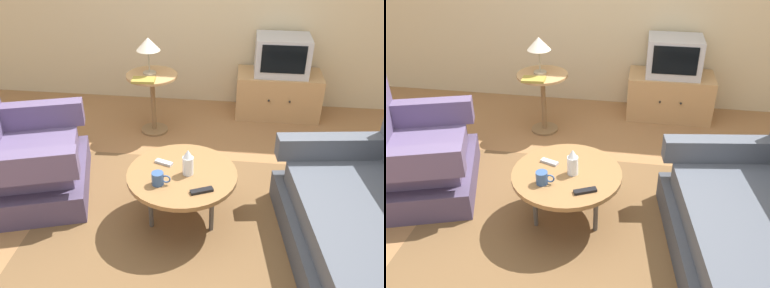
% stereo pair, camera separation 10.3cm
% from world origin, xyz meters
% --- Properties ---
extents(ground_plane, '(16.00, 16.00, 0.00)m').
position_xyz_m(ground_plane, '(0.00, 0.00, 0.00)').
color(ground_plane, olive).
extents(area_rug, '(2.32, 1.77, 0.00)m').
position_xyz_m(area_rug, '(0.06, -0.09, 0.00)').
color(area_rug, brown).
rests_on(area_rug, ground).
extents(armchair, '(1.10, 1.20, 0.93)m').
position_xyz_m(armchair, '(-1.29, 0.09, 0.31)').
color(armchair, '#4B3E5C').
rests_on(armchair, ground).
extents(couch, '(1.20, 1.82, 0.87)m').
position_xyz_m(couch, '(1.42, -0.44, 0.28)').
color(couch, '#3E424B').
rests_on(couch, ground).
extents(coffee_table, '(0.83, 0.83, 0.45)m').
position_xyz_m(coffee_table, '(0.06, -0.09, 0.41)').
color(coffee_table, olive).
rests_on(coffee_table, ground).
extents(side_table, '(0.53, 0.53, 0.66)m').
position_xyz_m(side_table, '(-0.45, 1.31, 0.48)').
color(side_table, tan).
rests_on(side_table, ground).
extents(tv_stand, '(0.95, 0.51, 0.51)m').
position_xyz_m(tv_stand, '(0.90, 1.88, 0.25)').
color(tv_stand, tan).
rests_on(tv_stand, ground).
extents(television, '(0.59, 0.45, 0.42)m').
position_xyz_m(television, '(0.90, 1.89, 0.72)').
color(television, '#B7B7BC').
rests_on(television, tv_stand).
extents(table_lamp, '(0.24, 0.24, 0.38)m').
position_xyz_m(table_lamp, '(-0.48, 1.32, 0.96)').
color(table_lamp, '#9E937A').
rests_on(table_lamp, side_table).
extents(vase, '(0.08, 0.08, 0.21)m').
position_xyz_m(vase, '(0.11, -0.10, 0.54)').
color(vase, white).
rests_on(vase, coffee_table).
extents(mug, '(0.14, 0.09, 0.10)m').
position_xyz_m(mug, '(-0.09, -0.25, 0.49)').
color(mug, '#335184').
rests_on(mug, coffee_table).
extents(tv_remote_dark, '(0.17, 0.11, 0.02)m').
position_xyz_m(tv_remote_dark, '(0.23, -0.30, 0.46)').
color(tv_remote_dark, black).
rests_on(tv_remote_dark, coffee_table).
extents(tv_remote_silver, '(0.15, 0.09, 0.02)m').
position_xyz_m(tv_remote_silver, '(-0.10, 0.01, 0.46)').
color(tv_remote_silver, '#B2B2B7').
rests_on(tv_remote_silver, coffee_table).
extents(book, '(0.24, 0.16, 0.02)m').
position_xyz_m(book, '(-0.50, 1.12, 0.67)').
color(book, olive).
rests_on(book, side_table).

